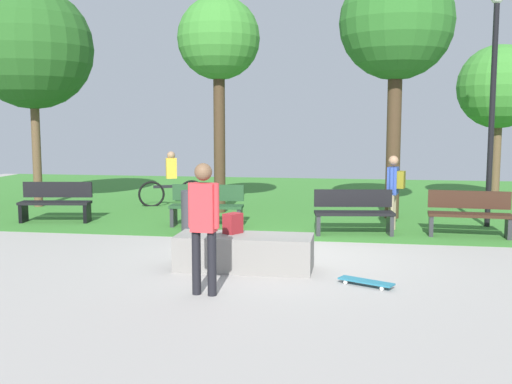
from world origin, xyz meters
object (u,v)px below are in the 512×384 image
at_px(backpack_on_ledge, 233,223).
at_px(lamp_post, 493,89).
at_px(skateboard_by_ledge, 366,282).
at_px(park_bench_center_lawn, 207,205).
at_px(park_bench_near_lamppost, 56,201).
at_px(park_bench_by_oak, 354,211).
at_px(tree_slender_maple, 397,25).
at_px(tree_young_birch, 32,49).
at_px(concrete_ledge, 244,252).
at_px(skater_performing_trick, 204,218).
at_px(pedestrian_with_backpack, 394,186).
at_px(tree_broad_elm, 219,42).
at_px(tree_tall_oak, 499,88).
at_px(trash_bin, 192,213).
at_px(cyclist_on_bicycle, 172,183).
at_px(park_bench_far_right, 469,213).

bearing_deg(backpack_on_ledge, lamp_post, 164.27).
bearing_deg(skateboard_by_ledge, park_bench_center_lawn, 127.56).
bearing_deg(park_bench_near_lamppost, park_bench_center_lawn, -0.27).
distance_m(backpack_on_ledge, park_bench_by_oak, 3.66).
xyz_separation_m(tree_slender_maple, tree_young_birch, (-9.36, 0.48, -0.31)).
distance_m(concrete_ledge, skater_performing_trick, 1.69).
relative_size(park_bench_near_lamppost, pedestrian_with_backpack, 1.04).
bearing_deg(tree_young_birch, lamp_post, -6.69).
distance_m(park_bench_by_oak, tree_broad_elm, 5.66).
xyz_separation_m(backpack_on_ledge, lamp_post, (4.79, 4.54, 2.30)).
xyz_separation_m(concrete_ledge, lamp_post, (4.59, 4.66, 2.73)).
bearing_deg(backpack_on_ledge, tree_young_birch, -100.90).
relative_size(tree_slender_maple, pedestrian_with_backpack, 3.71).
bearing_deg(tree_tall_oak, park_bench_near_lamppost, -158.13).
bearing_deg(trash_bin, park_bench_center_lawn, 89.13).
bearing_deg(concrete_ledge, skateboard_by_ledge, -20.28).
bearing_deg(cyclist_on_bicycle, skater_performing_trick, -70.06).
relative_size(tree_young_birch, trash_bin, 6.32).
distance_m(tree_young_birch, pedestrian_with_backpack, 10.08).
xyz_separation_m(backpack_on_ledge, tree_tall_oak, (5.64, 7.83, 2.49)).
height_order(pedestrian_with_backpack, cyclist_on_bicycle, pedestrian_with_backpack).
distance_m(tree_tall_oak, tree_young_birch, 12.41).
bearing_deg(tree_young_birch, skater_performing_trick, -48.96).
xyz_separation_m(tree_young_birch, pedestrian_with_backpack, (9.29, -2.15, -3.26)).
height_order(park_bench_center_lawn, cyclist_on_bicycle, cyclist_on_bicycle).
height_order(backpack_on_ledge, cyclist_on_bicycle, cyclist_on_bicycle).
relative_size(park_bench_center_lawn, tree_slender_maple, 0.28).
xyz_separation_m(backpack_on_ledge, pedestrian_with_backpack, (2.72, 3.72, 0.24)).
bearing_deg(skater_performing_trick, tree_young_birch, 131.04).
height_order(park_bench_by_oak, cyclist_on_bicycle, cyclist_on_bicycle).
bearing_deg(tree_slender_maple, park_bench_by_oak, -111.57).
bearing_deg(skateboard_by_ledge, tree_broad_elm, 118.82).
height_order(backpack_on_ledge, skater_performing_trick, skater_performing_trick).
relative_size(skateboard_by_ledge, tree_slender_maple, 0.14).
height_order(concrete_ledge, park_bench_center_lawn, park_bench_center_lawn).
bearing_deg(tree_slender_maple, skater_performing_trick, -112.17).
xyz_separation_m(park_bench_by_oak, tree_broad_elm, (-3.37, 2.53, 3.78)).
height_order(park_bench_center_lawn, park_bench_far_right, same).
xyz_separation_m(tree_tall_oak, tree_broad_elm, (-7.13, -2.17, 1.07)).
bearing_deg(park_bench_by_oak, backpack_on_ledge, -121.13).
bearing_deg(park_bench_near_lamppost, cyclist_on_bicycle, 58.80).
distance_m(skater_performing_trick, park_bench_near_lamppost, 7.12).
height_order(park_bench_near_lamppost, lamp_post, lamp_post).
bearing_deg(skater_performing_trick, park_bench_by_oak, 67.55).
relative_size(concrete_ledge, park_bench_by_oak, 1.29).
distance_m(park_bench_center_lawn, tree_young_birch, 6.84).
bearing_deg(trash_bin, park_bench_far_right, 8.74).
bearing_deg(pedestrian_with_backpack, skater_performing_trick, -117.64).
bearing_deg(tree_young_birch, pedestrian_with_backpack, -13.05).
bearing_deg(tree_young_birch, park_bench_center_lawn, -23.42).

